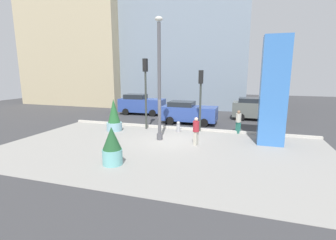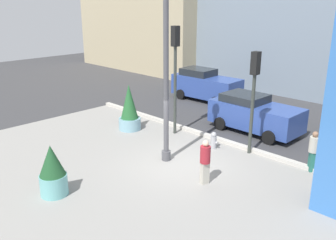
{
  "view_description": "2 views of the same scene",
  "coord_description": "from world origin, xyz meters",
  "px_view_note": "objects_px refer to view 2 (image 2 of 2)",
  "views": [
    {
      "loc": [
        4.21,
        -13.93,
        4.13
      ],
      "look_at": [
        -0.13,
        -0.1,
        1.29
      ],
      "focal_mm": 26.27,
      "sensor_mm": 36.0,
      "label": 1
    },
    {
      "loc": [
        8.96,
        -9.62,
        6.16
      ],
      "look_at": [
        -0.54,
        -0.11,
        1.74
      ],
      "focal_mm": 39.42,
      "sensor_mm": 36.0,
      "label": 2
    }
  ],
  "objects_px": {
    "pedestrian_by_curb": "(313,150)",
    "potted_plant_by_pillar": "(129,110)",
    "potted_plant_curbside": "(53,171)",
    "car_far_lane": "(254,114)",
    "traffic_light_far_side": "(254,86)",
    "pedestrian_on_sidewalk": "(205,160)",
    "fire_hydrant": "(214,140)",
    "car_curb_east": "(205,85)",
    "lamp_post": "(166,74)",
    "traffic_light_corner": "(175,63)"
  },
  "relations": [
    {
      "from": "pedestrian_on_sidewalk",
      "to": "potted_plant_curbside",
      "type": "bearing_deg",
      "value": -126.29
    },
    {
      "from": "car_far_lane",
      "to": "pedestrian_by_curb",
      "type": "relative_size",
      "value": 2.78
    },
    {
      "from": "pedestrian_by_curb",
      "to": "potted_plant_by_pillar",
      "type": "bearing_deg",
      "value": -167.86
    },
    {
      "from": "potted_plant_curbside",
      "to": "traffic_light_corner",
      "type": "height_order",
      "value": "traffic_light_corner"
    },
    {
      "from": "car_far_lane",
      "to": "lamp_post",
      "type": "bearing_deg",
      "value": -96.32
    },
    {
      "from": "traffic_light_far_side",
      "to": "car_far_lane",
      "type": "xyz_separation_m",
      "value": [
        -1.36,
        2.43,
        -1.98
      ]
    },
    {
      "from": "potted_plant_curbside",
      "to": "car_curb_east",
      "type": "bearing_deg",
      "value": 107.98
    },
    {
      "from": "car_curb_east",
      "to": "pedestrian_on_sidewalk",
      "type": "distance_m",
      "value": 11.31
    },
    {
      "from": "potted_plant_curbside",
      "to": "fire_hydrant",
      "type": "bearing_deg",
      "value": 79.76
    },
    {
      "from": "fire_hydrant",
      "to": "pedestrian_on_sidewalk",
      "type": "height_order",
      "value": "pedestrian_on_sidewalk"
    },
    {
      "from": "traffic_light_corner",
      "to": "car_far_lane",
      "type": "distance_m",
      "value": 4.57
    },
    {
      "from": "potted_plant_curbside",
      "to": "traffic_light_corner",
      "type": "distance_m",
      "value": 7.59
    },
    {
      "from": "traffic_light_far_side",
      "to": "pedestrian_on_sidewalk",
      "type": "relative_size",
      "value": 2.62
    },
    {
      "from": "car_curb_east",
      "to": "fire_hydrant",
      "type": "bearing_deg",
      "value": -47.91
    },
    {
      "from": "pedestrian_by_curb",
      "to": "lamp_post",
      "type": "bearing_deg",
      "value": -145.4
    },
    {
      "from": "lamp_post",
      "to": "traffic_light_corner",
      "type": "xyz_separation_m",
      "value": [
        -1.92,
        2.5,
        -0.13
      ]
    },
    {
      "from": "potted_plant_curbside",
      "to": "traffic_light_far_side",
      "type": "relative_size",
      "value": 0.41
    },
    {
      "from": "potted_plant_by_pillar",
      "to": "pedestrian_on_sidewalk",
      "type": "xyz_separation_m",
      "value": [
        6.25,
        -1.77,
        -0.11
      ]
    },
    {
      "from": "traffic_light_corner",
      "to": "pedestrian_by_curb",
      "type": "relative_size",
      "value": 3.19
    },
    {
      "from": "potted_plant_by_pillar",
      "to": "traffic_light_corner",
      "type": "relative_size",
      "value": 0.45
    },
    {
      "from": "traffic_light_far_side",
      "to": "pedestrian_on_sidewalk",
      "type": "height_order",
      "value": "traffic_light_far_side"
    },
    {
      "from": "car_curb_east",
      "to": "car_far_lane",
      "type": "bearing_deg",
      "value": -28.11
    },
    {
      "from": "potted_plant_by_pillar",
      "to": "car_far_lane",
      "type": "relative_size",
      "value": 0.52
    },
    {
      "from": "potted_plant_curbside",
      "to": "lamp_post",
      "type": "bearing_deg",
      "value": 81.75
    },
    {
      "from": "potted_plant_curbside",
      "to": "car_curb_east",
      "type": "xyz_separation_m",
      "value": [
        -4.17,
        12.84,
        0.14
      ]
    },
    {
      "from": "traffic_light_corner",
      "to": "car_curb_east",
      "type": "bearing_deg",
      "value": 116.64
    },
    {
      "from": "lamp_post",
      "to": "car_far_lane",
      "type": "bearing_deg",
      "value": 83.68
    },
    {
      "from": "car_far_lane",
      "to": "pedestrian_on_sidewalk",
      "type": "bearing_deg",
      "value": -73.29
    },
    {
      "from": "potted_plant_by_pillar",
      "to": "fire_hydrant",
      "type": "bearing_deg",
      "value": 12.39
    },
    {
      "from": "fire_hydrant",
      "to": "traffic_light_corner",
      "type": "height_order",
      "value": "traffic_light_corner"
    },
    {
      "from": "fire_hydrant",
      "to": "traffic_light_far_side",
      "type": "relative_size",
      "value": 0.18
    },
    {
      "from": "traffic_light_corner",
      "to": "pedestrian_on_sidewalk",
      "type": "bearing_deg",
      "value": -34.56
    },
    {
      "from": "lamp_post",
      "to": "potted_plant_by_pillar",
      "type": "xyz_separation_m",
      "value": [
        -3.89,
        1.33,
        -2.51
      ]
    },
    {
      "from": "lamp_post",
      "to": "traffic_light_far_side",
      "type": "xyz_separation_m",
      "value": [
        1.96,
        2.97,
        -0.64
      ]
    },
    {
      "from": "traffic_light_corner",
      "to": "traffic_light_far_side",
      "type": "bearing_deg",
      "value": 6.95
    },
    {
      "from": "car_far_lane",
      "to": "car_curb_east",
      "type": "bearing_deg",
      "value": 151.89
    },
    {
      "from": "traffic_light_corner",
      "to": "traffic_light_far_side",
      "type": "relative_size",
      "value": 1.19
    },
    {
      "from": "traffic_light_far_side",
      "to": "pedestrian_by_curb",
      "type": "xyz_separation_m",
      "value": [
        2.6,
        0.18,
        -2.01
      ]
    },
    {
      "from": "car_far_lane",
      "to": "fire_hydrant",
      "type": "bearing_deg",
      "value": -90.35
    },
    {
      "from": "potted_plant_curbside",
      "to": "car_far_lane",
      "type": "bearing_deg",
      "value": 82.79
    },
    {
      "from": "pedestrian_on_sidewalk",
      "to": "potted_plant_by_pillar",
      "type": "bearing_deg",
      "value": 164.16
    },
    {
      "from": "traffic_light_corner",
      "to": "pedestrian_on_sidewalk",
      "type": "relative_size",
      "value": 3.12
    },
    {
      "from": "traffic_light_corner",
      "to": "pedestrian_by_curb",
      "type": "distance_m",
      "value": 6.98
    },
    {
      "from": "potted_plant_curbside",
      "to": "pedestrian_by_curb",
      "type": "bearing_deg",
      "value": 55.83
    },
    {
      "from": "lamp_post",
      "to": "fire_hydrant",
      "type": "bearing_deg",
      "value": 75.93
    },
    {
      "from": "potted_plant_by_pillar",
      "to": "traffic_light_far_side",
      "type": "bearing_deg",
      "value": 15.66
    },
    {
      "from": "pedestrian_by_curb",
      "to": "pedestrian_on_sidewalk",
      "type": "height_order",
      "value": "pedestrian_on_sidewalk"
    },
    {
      "from": "traffic_light_corner",
      "to": "potted_plant_by_pillar",
      "type": "bearing_deg",
      "value": -149.4
    },
    {
      "from": "traffic_light_far_side",
      "to": "car_far_lane",
      "type": "relative_size",
      "value": 0.97
    },
    {
      "from": "fire_hydrant",
      "to": "traffic_light_far_side",
      "type": "xyz_separation_m",
      "value": [
        1.38,
        0.66,
        2.51
      ]
    }
  ]
}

